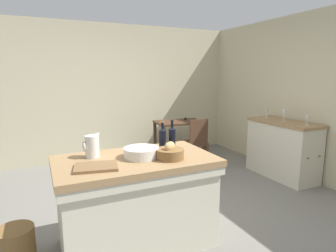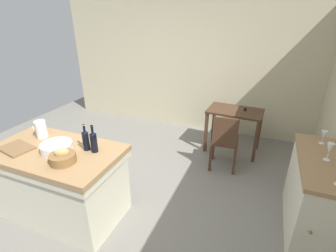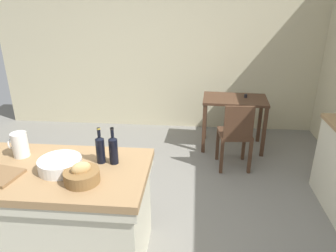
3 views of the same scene
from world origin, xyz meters
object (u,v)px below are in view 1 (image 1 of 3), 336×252
object	(u,v)px
wine_glass_left	(284,113)
wine_bottle_amber	(162,139)
pitcher	(92,146)
wine_glass_middle	(267,112)
wash_bowl	(141,153)
bread_basket	(170,153)
wicker_hamper	(16,246)
wine_bottle_dark	(172,137)
writing_desk	(179,128)
wooden_chair	(194,142)
side_cabinet	(282,149)
cutting_board	(96,167)
island_table	(136,199)
wine_glass_far_left	(307,118)

from	to	relation	value
wine_glass_left	wine_bottle_amber	bearing A→B (deg)	-164.28
pitcher	wine_bottle_amber	world-z (taller)	wine_bottle_amber
wine_glass_middle	wash_bowl	bearing A→B (deg)	-155.93
bread_basket	wicker_hamper	size ratio (longest dim) A/B	0.78
bread_basket	wine_bottle_dark	size ratio (longest dim) A/B	0.84
writing_desk	wine_glass_middle	xyz separation A→B (m)	(1.10, -1.13, 0.38)
wooden_chair	bread_basket	bearing A→B (deg)	-125.99
side_cabinet	wine_glass_middle	size ratio (longest dim) A/B	7.70
wine_glass_middle	wooden_chair	bearing A→B (deg)	157.10
cutting_board	wine_bottle_dark	bearing A→B (deg)	18.59
pitcher	wine_bottle_dark	world-z (taller)	wine_bottle_dark
pitcher	wash_bowl	distance (m)	0.47
writing_desk	cutting_board	distance (m)	3.22
island_table	wooden_chair	xyz separation A→B (m)	(1.61, 1.68, 0.02)
side_cabinet	wine_bottle_amber	xyz separation A→B (m)	(-2.41, -0.67, 0.55)
writing_desk	wine_glass_far_left	size ratio (longest dim) A/B	6.18
pitcher	wine_glass_middle	world-z (taller)	pitcher
island_table	wine_glass_left	world-z (taller)	wine_glass_left
cutting_board	island_table	bearing A→B (deg)	20.20
writing_desk	wooden_chair	bearing A→B (deg)	-93.53
wine_glass_left	bread_basket	bearing A→B (deg)	-158.37
side_cabinet	wicker_hamper	size ratio (longest dim) A/B	3.54
writing_desk	wine_bottle_dark	size ratio (longest dim) A/B	3.00
pitcher	wine_bottle_amber	size ratio (longest dim) A/B	0.83
wash_bowl	wine_glass_left	distance (m)	2.81
bread_basket	wine_glass_far_left	distance (m)	2.55
island_table	bread_basket	size ratio (longest dim) A/B	5.68
pitcher	wine_bottle_dark	xyz separation A→B (m)	(0.81, -0.05, 0.02)
side_cabinet	wash_bowl	xyz separation A→B (m)	(-2.69, -0.82, 0.47)
wash_bowl	cutting_board	distance (m)	0.47
wine_glass_left	side_cabinet	bearing A→B (deg)	-41.07
writing_desk	wine_bottle_amber	bearing A→B (deg)	-121.02
wine_glass_middle	island_table	bearing A→B (deg)	-156.49
writing_desk	pitcher	bearing A→B (deg)	-133.31
writing_desk	cutting_board	bearing A→B (deg)	-129.62
side_cabinet	wicker_hamper	distance (m)	3.88
wash_bowl	wine_bottle_amber	world-z (taller)	wine_bottle_amber
island_table	wine_glass_middle	xyz separation A→B (m)	(2.75, 1.20, 0.55)
wash_bowl	wine_bottle_amber	distance (m)	0.33
side_cabinet	wine_glass_left	xyz separation A→B (m)	(-0.01, 0.01, 0.59)
pitcher	wicker_hamper	world-z (taller)	pitcher
writing_desk	pitcher	size ratio (longest dim) A/B	3.69
side_cabinet	wooden_chair	bearing A→B (deg)	142.68
wine_bottle_amber	wine_glass_middle	world-z (taller)	wine_bottle_amber
side_cabinet	wine_glass_left	size ratio (longest dim) A/B	6.23
writing_desk	wine_glass_far_left	xyz separation A→B (m)	(1.11, -1.92, 0.38)
writing_desk	wooden_chair	distance (m)	0.67
wine_glass_left	wine_glass_far_left	bearing A→B (deg)	-86.58
writing_desk	wash_bowl	distance (m)	2.84
island_table	wash_bowl	size ratio (longest dim) A/B	4.43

